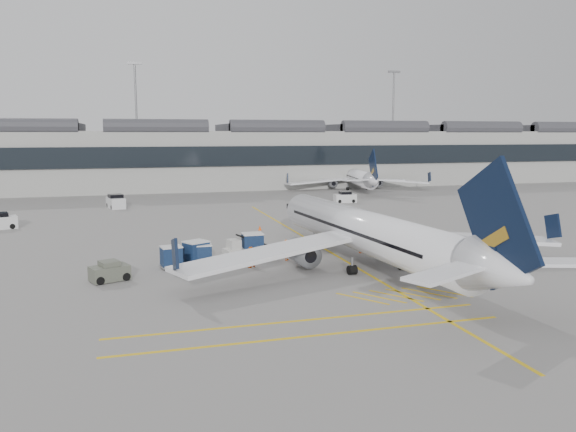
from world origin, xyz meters
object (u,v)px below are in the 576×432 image
object	(u,v)px
ramp_agent_a	(287,250)
ramp_agent_b	(250,257)
pushback_tug	(110,272)
belt_loader	(244,249)
baggage_cart_a	(202,254)
airliner_main	(369,233)

from	to	relation	value
ramp_agent_a	ramp_agent_b	distance (m)	3.86
ramp_agent_b	pushback_tug	distance (m)	10.73
belt_loader	pushback_tug	distance (m)	12.45
ramp_agent_a	pushback_tug	bearing A→B (deg)	136.50
belt_loader	ramp_agent_b	size ratio (longest dim) A/B	2.85
belt_loader	baggage_cart_a	world-z (taller)	belt_loader
pushback_tug	airliner_main	bearing A→B (deg)	-25.55
ramp_agent_a	ramp_agent_b	xyz separation A→B (m)	(-3.49, -1.63, -0.04)
belt_loader	ramp_agent_a	size ratio (longest dim) A/B	2.72
ramp_agent_a	ramp_agent_b	world-z (taller)	ramp_agent_a
ramp_agent_b	belt_loader	bearing A→B (deg)	-126.18
pushback_tug	ramp_agent_b	bearing A→B (deg)	-15.08
baggage_cart_a	ramp_agent_a	size ratio (longest dim) A/B	0.98
airliner_main	ramp_agent_a	bearing A→B (deg)	138.12
ramp_agent_a	pushback_tug	xyz separation A→B (m)	(-14.15, -2.85, -0.22)
airliner_main	ramp_agent_b	xyz separation A→B (m)	(-9.01, 2.57, -1.92)
airliner_main	ramp_agent_b	world-z (taller)	airliner_main
baggage_cart_a	belt_loader	bearing A→B (deg)	35.46
baggage_cart_a	ramp_agent_b	size ratio (longest dim) A/B	1.03
belt_loader	airliner_main	bearing A→B (deg)	-52.72
ramp_agent_a	pushback_tug	world-z (taller)	ramp_agent_a
airliner_main	ramp_agent_b	bearing A→B (deg)	159.49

